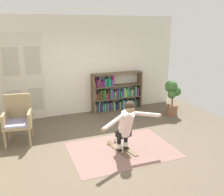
# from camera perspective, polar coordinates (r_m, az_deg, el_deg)

# --- Properties ---
(ground_plane) EXTENTS (7.20, 7.20, 0.00)m
(ground_plane) POSITION_cam_1_polar(r_m,az_deg,el_deg) (5.58, 0.99, -11.45)
(ground_plane) COLOR brown
(back_wall) EXTENTS (6.00, 0.10, 2.90)m
(back_wall) POSITION_cam_1_polar(r_m,az_deg,el_deg) (7.49, -6.69, 7.39)
(back_wall) COLOR silver
(back_wall) RESTS_ON ground
(double_door) EXTENTS (1.22, 0.05, 2.45)m
(double_door) POSITION_cam_1_polar(r_m,az_deg,el_deg) (7.23, -19.80, 4.44)
(double_door) COLOR beige
(double_door) RESTS_ON ground
(rug) EXTENTS (2.24, 1.56, 0.01)m
(rug) POSITION_cam_1_polar(r_m,az_deg,el_deg) (5.50, 2.39, -11.86)
(rug) COLOR #7C5A52
(rug) RESTS_ON ground
(bookshelf) EXTENTS (1.63, 0.30, 1.21)m
(bookshelf) POSITION_cam_1_polar(r_m,az_deg,el_deg) (7.80, 0.79, 0.71)
(bookshelf) COLOR brown
(bookshelf) RESTS_ON ground
(wicker_chair) EXTENTS (0.68, 0.68, 1.10)m
(wicker_chair) POSITION_cam_1_polar(r_m,az_deg,el_deg) (6.03, -20.95, -4.35)
(wicker_chair) COLOR #98825B
(wicker_chair) RESTS_ON ground
(potted_plant) EXTENTS (0.47, 0.43, 1.05)m
(potted_plant) POSITION_cam_1_polar(r_m,az_deg,el_deg) (7.58, 13.71, 0.81)
(potted_plant) COLOR brown
(potted_plant) RESTS_ON ground
(skis_pair) EXTENTS (0.42, 0.85, 0.07)m
(skis_pair) POSITION_cam_1_polar(r_m,az_deg,el_deg) (5.51, 2.21, -11.56)
(skis_pair) COLOR brown
(skis_pair) RESTS_ON rug
(person_skier) EXTENTS (1.46, 0.67, 1.10)m
(person_skier) POSITION_cam_1_polar(r_m,az_deg,el_deg) (5.11, 3.36, -5.76)
(person_skier) COLOR white
(person_skier) RESTS_ON skis_pair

